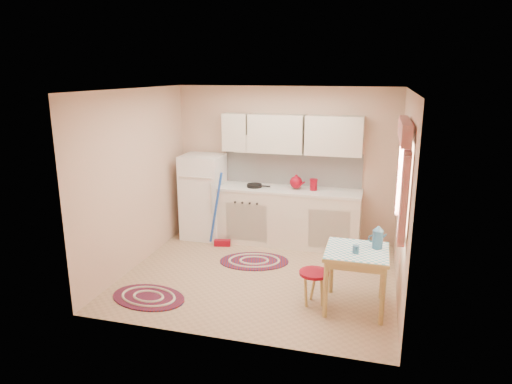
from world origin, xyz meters
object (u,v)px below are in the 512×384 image
at_px(stool, 314,288).
at_px(table, 355,279).
at_px(fridge, 203,197).
at_px(base_cabinets, 289,217).

bearing_deg(stool, table, 5.43).
bearing_deg(fridge, stool, -41.02).
relative_size(base_cabinets, stool, 5.36).
bearing_deg(fridge, table, -34.72).
xyz_separation_m(base_cabinets, stool, (0.68, -1.91, -0.23)).
distance_m(table, stool, 0.50).
xyz_separation_m(table, stool, (-0.48, -0.05, -0.15)).
bearing_deg(stool, base_cabinets, 109.76).
relative_size(fridge, stool, 3.33).
distance_m(base_cabinets, stool, 2.04).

